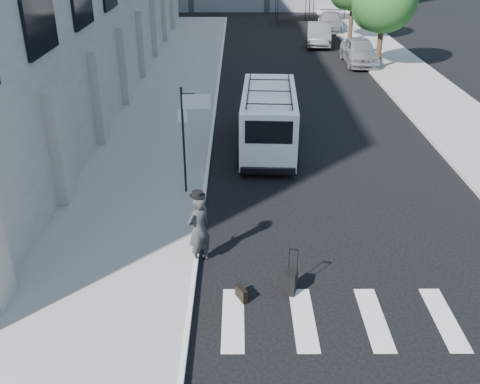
{
  "coord_description": "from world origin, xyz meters",
  "views": [
    {
      "loc": [
        -0.87,
        -12.53,
        8.03
      ],
      "look_at": [
        -0.83,
        0.85,
        1.3
      ],
      "focal_mm": 40.0,
      "sensor_mm": 36.0,
      "label": 1
    }
  ],
  "objects_px": {
    "parked_car_a": "(359,51)",
    "parked_car_c": "(330,22)",
    "briefcase": "(241,293)",
    "suitcase": "(291,282)",
    "parked_car_b": "(319,34)",
    "cargo_van": "(269,119)",
    "businessman": "(199,229)"
  },
  "relations": [
    {
      "from": "parked_car_c",
      "to": "cargo_van",
      "type": "bearing_deg",
      "value": -96.54
    },
    {
      "from": "suitcase",
      "to": "parked_car_b",
      "type": "bearing_deg",
      "value": 97.53
    },
    {
      "from": "businessman",
      "to": "parked_car_b",
      "type": "bearing_deg",
      "value": -147.53
    },
    {
      "from": "businessman",
      "to": "cargo_van",
      "type": "distance_m",
      "value": 8.37
    },
    {
      "from": "cargo_van",
      "to": "parked_car_c",
      "type": "relative_size",
      "value": 1.25
    },
    {
      "from": "parked_car_b",
      "to": "briefcase",
      "type": "bearing_deg",
      "value": -94.79
    },
    {
      "from": "businessman",
      "to": "briefcase",
      "type": "distance_m",
      "value": 2.12
    },
    {
      "from": "cargo_van",
      "to": "briefcase",
      "type": "bearing_deg",
      "value": -93.53
    },
    {
      "from": "parked_car_b",
      "to": "parked_car_c",
      "type": "distance_m",
      "value": 6.22
    },
    {
      "from": "businessman",
      "to": "suitcase",
      "type": "distance_m",
      "value": 2.75
    },
    {
      "from": "cargo_van",
      "to": "suitcase",
      "type": "bearing_deg",
      "value": -86.47
    },
    {
      "from": "parked_car_a",
      "to": "parked_car_c",
      "type": "bearing_deg",
      "value": 90.25
    },
    {
      "from": "businessman",
      "to": "briefcase",
      "type": "height_order",
      "value": "businessman"
    },
    {
      "from": "businessman",
      "to": "parked_car_a",
      "type": "xyz_separation_m",
      "value": [
        8.7,
        22.27,
        -0.15
      ]
    },
    {
      "from": "briefcase",
      "to": "parked_car_b",
      "type": "relative_size",
      "value": 0.09
    },
    {
      "from": "suitcase",
      "to": "parked_car_a",
      "type": "distance_m",
      "value": 24.5
    },
    {
      "from": "businessman",
      "to": "cargo_van",
      "type": "xyz_separation_m",
      "value": [
        2.21,
        8.07,
        0.24
      ]
    },
    {
      "from": "briefcase",
      "to": "parked_car_a",
      "type": "bearing_deg",
      "value": 45.4
    },
    {
      "from": "suitcase",
      "to": "cargo_van",
      "type": "height_order",
      "value": "cargo_van"
    },
    {
      "from": "suitcase",
      "to": "parked_car_c",
      "type": "distance_m",
      "value": 36.2
    },
    {
      "from": "briefcase",
      "to": "parked_car_c",
      "type": "height_order",
      "value": "parked_car_c"
    },
    {
      "from": "parked_car_a",
      "to": "parked_car_b",
      "type": "xyz_separation_m",
      "value": [
        -1.76,
        6.02,
        -0.03
      ]
    },
    {
      "from": "cargo_van",
      "to": "parked_car_c",
      "type": "xyz_separation_m",
      "value": [
        6.49,
        26.18,
        -0.48
      ]
    },
    {
      "from": "cargo_van",
      "to": "parked_car_a",
      "type": "distance_m",
      "value": 15.62
    },
    {
      "from": "businessman",
      "to": "parked_car_c",
      "type": "xyz_separation_m",
      "value": [
        8.7,
        34.25,
        -0.24
      ]
    },
    {
      "from": "briefcase",
      "to": "cargo_van",
      "type": "bearing_deg",
      "value": 56.47
    },
    {
      "from": "suitcase",
      "to": "parked_car_c",
      "type": "xyz_separation_m",
      "value": [
        6.41,
        35.62,
        0.43
      ]
    },
    {
      "from": "briefcase",
      "to": "parked_car_a",
      "type": "relative_size",
      "value": 0.09
    },
    {
      "from": "suitcase",
      "to": "parked_car_b",
      "type": "xyz_separation_m",
      "value": [
        4.65,
        29.66,
        0.48
      ]
    },
    {
      "from": "businessman",
      "to": "cargo_van",
      "type": "relative_size",
      "value": 0.31
    },
    {
      "from": "suitcase",
      "to": "briefcase",
      "type": "bearing_deg",
      "value": -150.75
    },
    {
      "from": "businessman",
      "to": "suitcase",
      "type": "relative_size",
      "value": 1.7
    }
  ]
}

